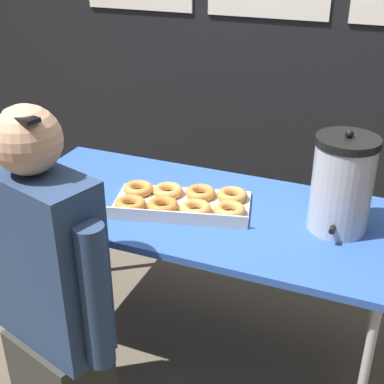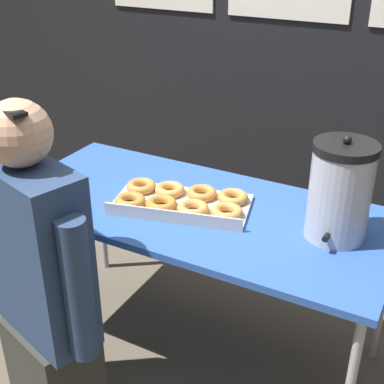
{
  "view_description": "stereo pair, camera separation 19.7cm",
  "coord_description": "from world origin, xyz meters",
  "px_view_note": "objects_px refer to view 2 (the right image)",
  "views": [
    {
      "loc": [
        0.69,
        -1.71,
        1.72
      ],
      "look_at": [
        -0.01,
        0.0,
        0.78
      ],
      "focal_mm": 50.0,
      "sensor_mm": 36.0,
      "label": 1
    },
    {
      "loc": [
        0.86,
        -1.63,
        1.72
      ],
      "look_at": [
        -0.01,
        0.0,
        0.78
      ],
      "focal_mm": 50.0,
      "sensor_mm": 36.0,
      "label": 2
    }
  ],
  "objects_px": {
    "donut_box": "(181,201)",
    "person_seated": "(42,285)",
    "coffee_urn": "(340,191)",
    "cell_phone": "(51,197)"
  },
  "relations": [
    {
      "from": "coffee_urn",
      "to": "cell_phone",
      "type": "bearing_deg",
      "value": -166.43
    },
    {
      "from": "cell_phone",
      "to": "person_seated",
      "type": "distance_m",
      "value": 0.44
    },
    {
      "from": "donut_box",
      "to": "person_seated",
      "type": "height_order",
      "value": "person_seated"
    },
    {
      "from": "coffee_urn",
      "to": "cell_phone",
      "type": "xyz_separation_m",
      "value": [
        -1.08,
        -0.26,
        -0.17
      ]
    },
    {
      "from": "coffee_urn",
      "to": "person_seated",
      "type": "xyz_separation_m",
      "value": [
        -0.84,
        -0.61,
        -0.29
      ]
    },
    {
      "from": "donut_box",
      "to": "person_seated",
      "type": "bearing_deg",
      "value": -129.21
    },
    {
      "from": "donut_box",
      "to": "coffee_urn",
      "type": "relative_size",
      "value": 1.53
    },
    {
      "from": "coffee_urn",
      "to": "donut_box",
      "type": "bearing_deg",
      "value": -173.03
    },
    {
      "from": "person_seated",
      "to": "cell_phone",
      "type": "bearing_deg",
      "value": -37.6
    },
    {
      "from": "person_seated",
      "to": "coffee_urn",
      "type": "bearing_deg",
      "value": -127.09
    }
  ]
}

